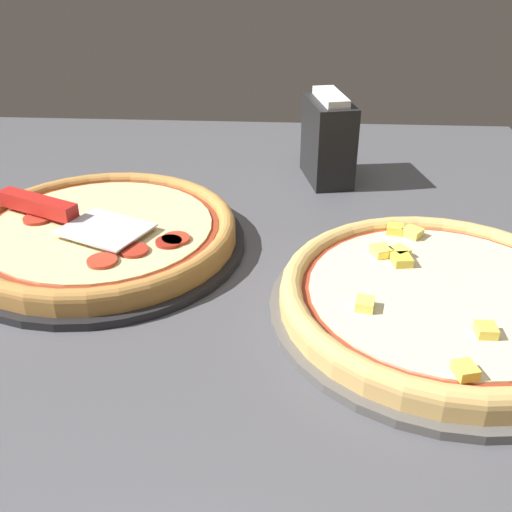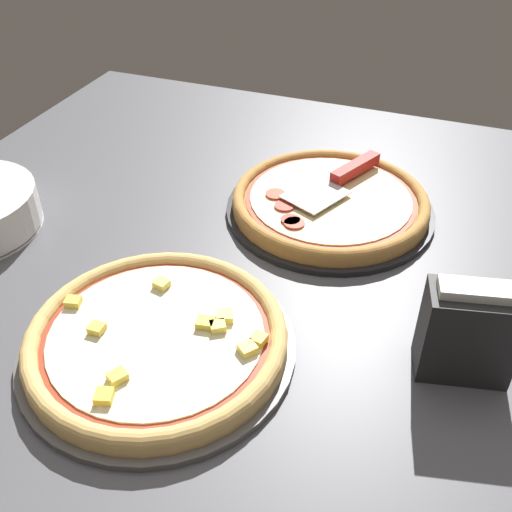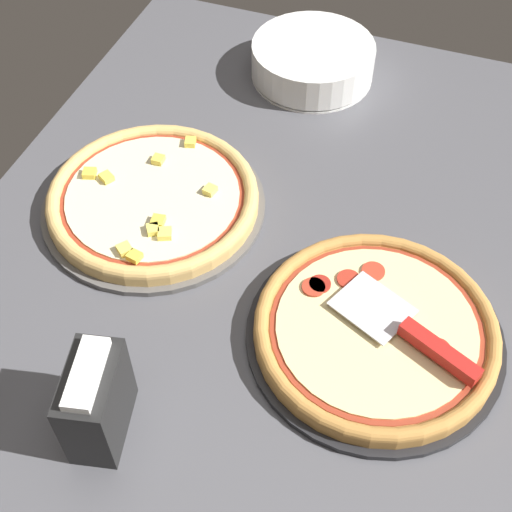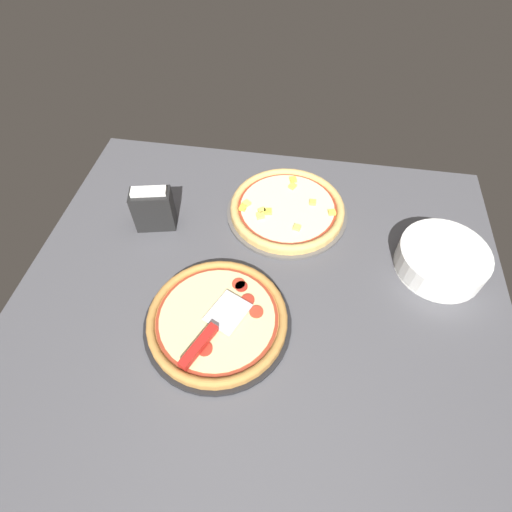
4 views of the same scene
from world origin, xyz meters
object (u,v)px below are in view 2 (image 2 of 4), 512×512
serving_spatula (345,175)px  napkin_holder (468,332)px  pizza_front (330,201)px  pizza_back (157,337)px

serving_spatula → napkin_holder: size_ratio=1.60×
pizza_front → serving_spatula: bearing=-98.8°
serving_spatula → pizza_back: bearing=73.7°
pizza_back → serving_spatula: 48.39cm
napkin_holder → pizza_back: bearing=15.8°
pizza_front → serving_spatula: serving_spatula is taller
pizza_back → napkin_holder: (-37.68, -10.67, 4.28)cm
pizza_back → serving_spatula: (-13.56, -46.40, 2.20)cm
pizza_front → pizza_back: pizza_back is taller
pizza_back → serving_spatula: bearing=-106.3°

